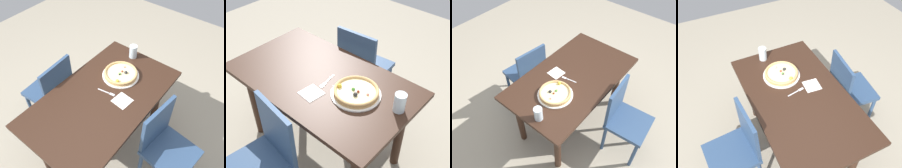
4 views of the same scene
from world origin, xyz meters
The scene contains 9 objects.
ground_plane centered at (0.00, 0.00, 0.00)m, with size 6.00×6.00×0.00m, color #9E937F.
dining_table centered at (0.00, 0.00, 0.64)m, with size 1.39×0.81×0.76m.
chair_near centered at (0.08, -0.62, 0.49)m, with size 0.43×0.43×0.89m.
chair_far centered at (-0.08, 0.62, 0.49)m, with size 0.45×0.45×0.89m.
plate centered at (-0.30, -0.03, 0.76)m, with size 0.34×0.34×0.01m, color white.
pizza centered at (-0.30, -0.03, 0.79)m, with size 0.31×0.31×0.05m.
fork centered at (-0.06, 0.01, 0.76)m, with size 0.04×0.17×0.00m.
drinking_glass centered at (-0.60, -0.10, 0.83)m, with size 0.08×0.08×0.13m, color silver.
napkin centered at (-0.07, 0.16, 0.76)m, with size 0.14×0.14×0.00m, color white.
Camera 3 is at (-1.38, -1.02, 2.45)m, focal length 37.22 mm.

